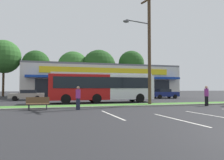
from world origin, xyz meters
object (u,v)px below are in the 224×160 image
(pedestrian_by_pole, at_px, (206,96))
(bus_stop_bench, at_px, (38,103))
(utility_pole, at_px, (148,45))
(city_bus, at_px, (102,87))
(car_1, at_px, (27,95))
(car_2, at_px, (164,94))
(pedestrian_near_bench, at_px, (78,98))

(pedestrian_by_pole, bearing_deg, bus_stop_bench, 99.04)
(utility_pole, relative_size, city_bus, 0.91)
(utility_pole, distance_m, pedestrian_by_pole, 7.00)
(bus_stop_bench, distance_m, pedestrian_by_pole, 14.36)
(car_1, bearing_deg, car_2, 179.53)
(car_2, relative_size, pedestrian_by_pole, 2.35)
(car_2, bearing_deg, city_bus, -150.54)
(car_2, distance_m, pedestrian_near_bench, 20.69)
(city_bus, relative_size, car_2, 2.76)
(city_bus, height_order, car_1, city_bus)
(bus_stop_bench, relative_size, car_2, 0.38)
(utility_pole, height_order, car_1, utility_pole)
(bus_stop_bench, xyz_separation_m, car_1, (-1.90, 13.70, 0.22))
(bus_stop_bench, xyz_separation_m, car_2, (18.04, 13.54, 0.26))
(car_1, distance_m, car_2, 19.94)
(utility_pole, height_order, car_2, utility_pole)
(car_1, bearing_deg, utility_pole, 134.19)
(car_2, distance_m, pedestrian_by_pole, 14.27)
(pedestrian_near_bench, bearing_deg, car_1, 140.16)
(bus_stop_bench, bearing_deg, pedestrian_by_pole, 179.03)
(pedestrian_by_pole, bearing_deg, city_bus, 57.26)
(bus_stop_bench, bearing_deg, utility_pole, -169.29)
(utility_pole, xyz_separation_m, city_bus, (-3.15, 5.19, -3.90))
(car_1, distance_m, pedestrian_near_bench, 14.95)
(utility_pole, height_order, pedestrian_near_bench, utility_pole)
(car_1, height_order, pedestrian_by_pole, pedestrian_by_pole)
(car_1, xyz_separation_m, car_2, (19.94, -0.16, 0.04))
(utility_pole, xyz_separation_m, bus_stop_bench, (-9.65, -1.82, -5.16))
(bus_stop_bench, distance_m, car_1, 13.84)
(bus_stop_bench, height_order, pedestrian_near_bench, pedestrian_near_bench)
(utility_pole, relative_size, car_2, 2.51)
(utility_pole, distance_m, car_2, 15.22)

